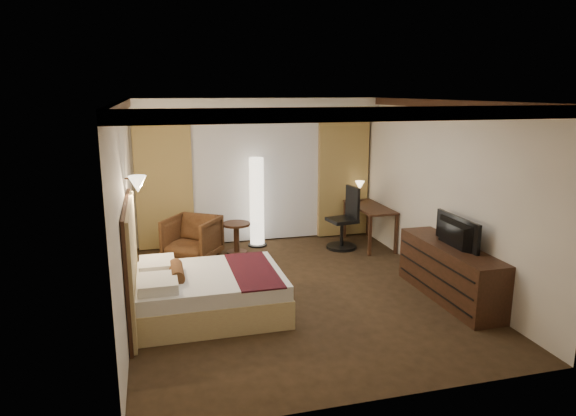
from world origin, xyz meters
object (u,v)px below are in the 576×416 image
object	(u,v)px
side_table	(237,238)
television	(451,225)
bed	(210,294)
armchair	(192,236)
office_chair	(342,218)
desk	(369,226)
dresser	(450,272)
floor_lamp	(257,202)

from	to	relation	value
side_table	television	world-z (taller)	television
bed	television	world-z (taller)	television
armchair	office_chair	distance (m)	2.70
desk	office_chair	size ratio (longest dim) A/B	1.14
armchair	bed	bearing A→B (deg)	-54.79
desk	television	size ratio (longest dim) A/B	1.32
armchair	television	size ratio (longest dim) A/B	0.83
office_chair	television	distance (m)	2.67
office_chair	dresser	world-z (taller)	office_chair
office_chair	dresser	xyz separation A→B (m)	(0.61, -2.57, -0.19)
armchair	floor_lamp	xyz separation A→B (m)	(1.23, 0.51, 0.42)
dresser	armchair	bearing A→B (deg)	141.57
floor_lamp	armchair	bearing A→B (deg)	-157.53
floor_lamp	dresser	distance (m)	3.78
office_chair	armchair	bearing A→B (deg)	170.04
office_chair	television	world-z (taller)	office_chair
office_chair	dresser	bearing A→B (deg)	-85.50
armchair	dresser	bearing A→B (deg)	-4.30
armchair	floor_lamp	size ratio (longest dim) A/B	0.50
side_table	television	bearing A→B (deg)	-48.28
dresser	desk	bearing A→B (deg)	91.09
armchair	dresser	size ratio (longest dim) A/B	0.42
desk	dresser	bearing A→B (deg)	-88.91
desk	office_chair	bearing A→B (deg)	-174.89
office_chair	side_table	bearing A→B (deg)	164.59
bed	office_chair	xyz separation A→B (m)	(2.65, 2.22, 0.30)
bed	desk	size ratio (longest dim) A/B	1.43
floor_lamp	dresser	size ratio (longest dim) A/B	0.84
bed	desk	xyz separation A→B (m)	(3.21, 2.27, 0.10)
dresser	bed	bearing A→B (deg)	173.94
side_table	dresser	bearing A→B (deg)	-47.93
floor_lamp	desk	distance (m)	2.13
bed	floor_lamp	xyz separation A→B (m)	(1.19, 2.78, 0.56)
floor_lamp	television	size ratio (longest dim) A/B	1.68
bed	office_chair	world-z (taller)	office_chair
bed	television	bearing A→B (deg)	-6.12
dresser	television	bearing A→B (deg)	180.00
armchair	desk	bearing A→B (deg)	34.09
desk	side_table	bearing A→B (deg)	176.08
floor_lamp	office_chair	world-z (taller)	floor_lamp
side_table	desk	bearing A→B (deg)	-3.92
armchair	office_chair	xyz separation A→B (m)	(2.69, -0.05, 0.16)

